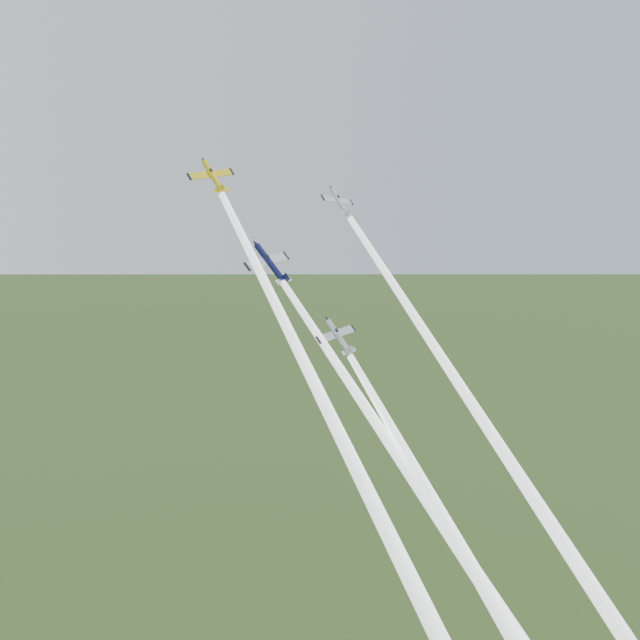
{
  "coord_description": "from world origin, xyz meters",
  "views": [
    {
      "loc": [
        -66.93,
        -91.06,
        110.29
      ],
      "look_at": [
        0.0,
        -6.0,
        92.0
      ],
      "focal_mm": 45.0,
      "sensor_mm": 36.0,
      "label": 1
    }
  ],
  "objects_px": {
    "plane_silver_right": "(339,202)",
    "plane_silver_low": "(339,336)",
    "plane_yellow": "(213,176)",
    "plane_navy": "(270,263)"
  },
  "relations": [
    {
      "from": "plane_silver_right",
      "to": "plane_silver_low",
      "type": "xyz_separation_m",
      "value": [
        -9.4,
        -11.37,
        -17.77
      ]
    },
    {
      "from": "plane_yellow",
      "to": "plane_silver_low",
      "type": "height_order",
      "value": "plane_yellow"
    },
    {
      "from": "plane_yellow",
      "to": "plane_silver_right",
      "type": "bearing_deg",
      "value": -3.68
    },
    {
      "from": "plane_silver_low",
      "to": "plane_silver_right",
      "type": "bearing_deg",
      "value": 44.71
    },
    {
      "from": "plane_silver_right",
      "to": "plane_silver_low",
      "type": "height_order",
      "value": "plane_silver_right"
    },
    {
      "from": "plane_yellow",
      "to": "plane_silver_low",
      "type": "relative_size",
      "value": 0.99
    },
    {
      "from": "plane_navy",
      "to": "plane_silver_right",
      "type": "relative_size",
      "value": 1.29
    },
    {
      "from": "plane_yellow",
      "to": "plane_silver_low",
      "type": "distance_m",
      "value": 27.44
    },
    {
      "from": "plane_navy",
      "to": "plane_silver_low",
      "type": "height_order",
      "value": "plane_navy"
    },
    {
      "from": "plane_silver_right",
      "to": "plane_silver_low",
      "type": "relative_size",
      "value": 0.95
    }
  ]
}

